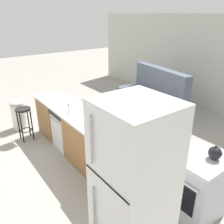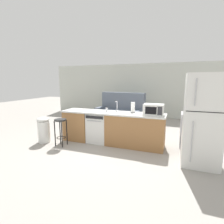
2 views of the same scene
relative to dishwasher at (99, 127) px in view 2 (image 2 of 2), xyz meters
The scene contains 14 objects.
ground_plane 0.49m from the dishwasher, ahead, with size 24.00×24.00×0.00m, color gray.
wall_back 4.33m from the dishwasher, 82.54° to the left, with size 10.00×0.06×2.60m.
kitchen_counter 0.49m from the dishwasher, ahead, with size 2.94×0.66×0.90m.
dishwasher is the anchor object (origin of this frame).
stove_range 2.66m from the dishwasher, 11.91° to the left, with size 0.76×0.68×0.90m.
refrigerator 2.71m from the dishwasher, 11.93° to the right, with size 0.72×0.73×1.91m.
microwave 1.66m from the dishwasher, ahead, with size 0.50×0.37×0.28m.
sink_faucet 0.80m from the dishwasher, 18.64° to the left, with size 0.07×0.18×0.30m.
paper_towel_roll 1.15m from the dishwasher, 10.20° to the left, with size 0.14×0.14×0.28m.
soap_bottle 0.64m from the dishwasher, 22.62° to the right, with size 0.06×0.06×0.18m.
kettle 2.91m from the dishwasher, 13.78° to the left, with size 0.21×0.17×0.19m.
bar_stool 1.07m from the dishwasher, 141.89° to the right, with size 0.32×0.32×0.74m.
trash_bin 1.59m from the dishwasher, 157.61° to the right, with size 0.35×0.35×0.74m.
couch 2.60m from the dishwasher, 93.60° to the left, with size 2.11×1.19×1.27m.
Camera 2 is at (1.83, -4.49, 1.75)m, focal length 28.00 mm.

